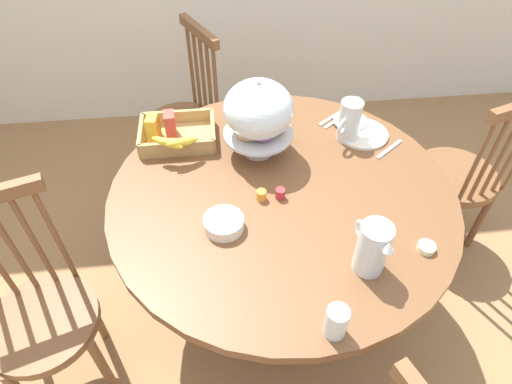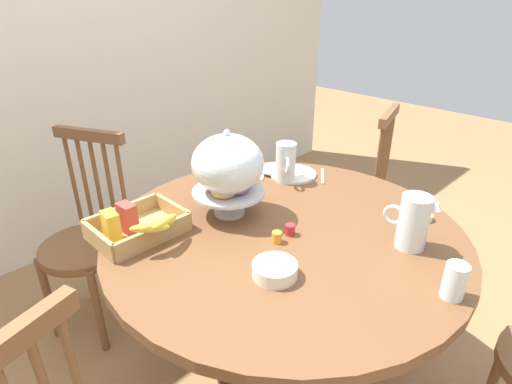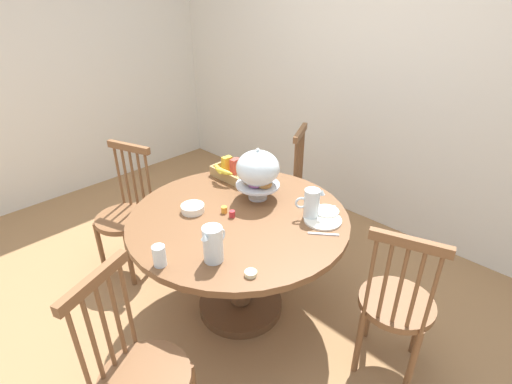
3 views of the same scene
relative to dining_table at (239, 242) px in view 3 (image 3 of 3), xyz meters
name	(u,v)px [view 3 (image 3 of 3)]	position (x,y,z in m)	size (l,w,h in m)	color
ground_plane	(213,313)	(-0.09, -0.17, -0.55)	(10.00, 10.00, 0.00)	#997047
wall_back	(377,75)	(-0.09, 1.66, 0.75)	(4.80, 0.06, 2.60)	silver
wall_left	(70,61)	(-2.52, 0.19, 0.75)	(0.06, 4.32, 2.60)	silver
dining_table	(239,242)	(0.00, 0.00, 0.00)	(1.31, 1.31, 0.74)	brown
windsor_chair_near_window	(126,217)	(-0.92, -0.27, -0.10)	(0.43, 0.43, 0.97)	brown
windsor_chair_by_cabinet	(140,377)	(0.32, -0.90, -0.10)	(0.43, 0.43, 0.97)	brown
windsor_chair_facing_door	(396,306)	(0.92, 0.27, -0.10)	(0.43, 0.42, 0.97)	brown
windsor_chair_far_side	(281,188)	(-0.40, 0.87, -0.10)	(0.44, 0.45, 0.97)	brown
pastry_stand_with_dome	(258,170)	(-0.07, 0.23, 0.39)	(0.28, 0.28, 0.34)	silver
orange_juice_pitcher	(311,205)	(0.32, 0.28, 0.27)	(0.13, 0.14, 0.18)	silver
milk_pitcher	(213,245)	(0.22, -0.38, 0.28)	(0.10, 0.18, 0.19)	silver
cereal_basket	(233,171)	(-0.41, 0.34, 0.23)	(0.32, 0.30, 0.12)	tan
china_plate_large	(323,220)	(0.40, 0.30, 0.20)	(0.22, 0.22, 0.01)	white
china_plate_small	(326,211)	(0.36, 0.38, 0.21)	(0.15, 0.15, 0.01)	white
cereal_bowl	(193,208)	(-0.23, -0.16, 0.21)	(0.14, 0.14, 0.04)	white
drinking_glass	(159,256)	(0.06, -0.58, 0.25)	(0.06, 0.06, 0.11)	silver
butter_dish	(251,273)	(0.43, -0.33, 0.20)	(0.06, 0.06, 0.02)	beige
jam_jar_strawberry	(232,214)	(-0.01, -0.04, 0.21)	(0.04, 0.04, 0.04)	#B7282D
jam_jar_apricot	(224,210)	(-0.08, -0.04, 0.21)	(0.04, 0.04, 0.04)	orange
table_knife	(322,208)	(0.31, 0.41, 0.19)	(0.17, 0.01, 0.01)	silver
dinner_fork	(322,206)	(0.29, 0.44, 0.19)	(0.17, 0.01, 0.01)	silver
soup_spoon	(323,234)	(0.48, 0.19, 0.19)	(0.17, 0.01, 0.01)	silver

